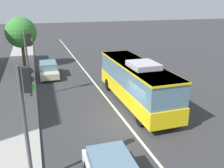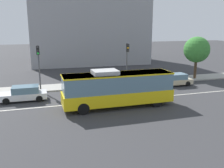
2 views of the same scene
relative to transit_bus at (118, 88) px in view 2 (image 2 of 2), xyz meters
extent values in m
plane|color=#333335|center=(-2.86, 1.83, -1.81)|extent=(160.00, 160.00, 0.00)
cube|color=#9E9B93|center=(-2.86, 8.76, -1.74)|extent=(80.00, 3.18, 0.14)
cube|color=silver|center=(-2.86, 1.83, -1.80)|extent=(76.00, 0.16, 0.01)
cube|color=yellow|center=(0.02, 0.00, -0.83)|extent=(10.01, 2.53, 1.10)
cube|color=slate|center=(0.02, 0.00, 0.50)|extent=(9.81, 2.45, 1.58)
cube|color=yellow|center=(0.02, 0.00, 1.23)|extent=(9.91, 2.51, 0.12)
cube|color=#B2B2B2|center=(-1.18, 0.00, 1.47)|extent=(2.21, 1.81, 0.36)
cylinder|color=black|center=(3.42, 1.11, -1.31)|extent=(1.00, 0.30, 1.00)
cylinder|color=black|center=(3.43, -1.09, -1.31)|extent=(1.00, 0.30, 1.00)
cylinder|color=black|center=(-3.38, 1.09, -1.31)|extent=(1.00, 0.30, 1.00)
cylinder|color=black|center=(-3.37, -1.11, -1.31)|extent=(1.00, 0.30, 1.00)
cube|color=white|center=(-8.31, 4.47, -1.29)|extent=(4.53, 1.88, 0.60)
cube|color=slate|center=(-8.06, 4.47, -0.67)|extent=(2.55, 1.70, 0.64)
cylinder|color=black|center=(-9.83, 3.70, -1.49)|extent=(0.64, 0.23, 0.64)
cylinder|color=black|center=(-9.80, 5.30, -1.49)|extent=(0.64, 0.23, 0.64)
cylinder|color=black|center=(-6.83, 3.64, -1.49)|extent=(0.64, 0.23, 0.64)
cylinder|color=black|center=(-6.80, 5.24, -1.49)|extent=(0.64, 0.23, 0.64)
cube|color=#C6B793|center=(9.14, 5.80, -1.29)|extent=(4.52, 1.84, 0.60)
cube|color=slate|center=(9.39, 5.79, -0.67)|extent=(2.54, 1.68, 0.64)
cylinder|color=black|center=(7.63, 5.01, -1.49)|extent=(0.64, 0.23, 0.64)
cylinder|color=black|center=(7.64, 6.61, -1.49)|extent=(0.64, 0.23, 0.64)
cylinder|color=black|center=(10.63, 4.98, -1.49)|extent=(0.64, 0.23, 0.64)
cylinder|color=black|center=(10.64, 6.58, -1.49)|extent=(0.64, 0.23, 0.64)
cylinder|color=#47474C|center=(3.65, 7.58, 0.79)|extent=(0.16, 0.16, 5.20)
cube|color=black|center=(3.63, 7.30, 2.84)|extent=(0.34, 0.30, 0.96)
sphere|color=#2D2D2D|center=(3.62, 7.15, 3.16)|extent=(0.22, 0.22, 0.22)
sphere|color=#F9A514|center=(3.62, 7.15, 2.84)|extent=(0.22, 0.22, 0.22)
sphere|color=#2D2D2D|center=(3.62, 7.15, 2.52)|extent=(0.22, 0.22, 0.22)
cylinder|color=#47474C|center=(-6.60, 7.61, 0.79)|extent=(0.16, 0.16, 5.20)
cube|color=black|center=(-6.62, 7.33, 2.84)|extent=(0.34, 0.30, 0.96)
sphere|color=#2D2D2D|center=(-6.63, 7.18, 3.16)|extent=(0.22, 0.22, 0.22)
sphere|color=#2D2D2D|center=(-6.63, 7.18, 2.84)|extent=(0.22, 0.22, 0.22)
sphere|color=#1ED838|center=(-6.63, 7.18, 2.52)|extent=(0.22, 0.22, 0.22)
cylinder|color=#4C3823|center=(13.90, 8.24, -0.43)|extent=(0.36, 0.36, 2.77)
sphere|color=#387F33|center=(13.90, 8.24, 2.25)|extent=(3.46, 3.46, 3.46)
cube|color=#939399|center=(3.33, 29.49, 6.69)|extent=(22.03, 14.95, 17.00)
cube|color=slate|center=(14.16, 29.16, 0.30)|extent=(0.47, 12.88, 1.50)
cube|color=slate|center=(14.16, 29.16, 3.70)|extent=(0.47, 12.88, 1.50)
cube|color=slate|center=(14.16, 29.16, 7.10)|extent=(0.47, 12.88, 1.50)
cube|color=slate|center=(14.16, 29.16, 10.50)|extent=(0.47, 12.88, 1.50)
camera|label=1|loc=(-15.63, 6.95, 5.57)|focal=38.53mm
camera|label=2|loc=(-6.89, -20.79, 5.52)|focal=40.25mm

